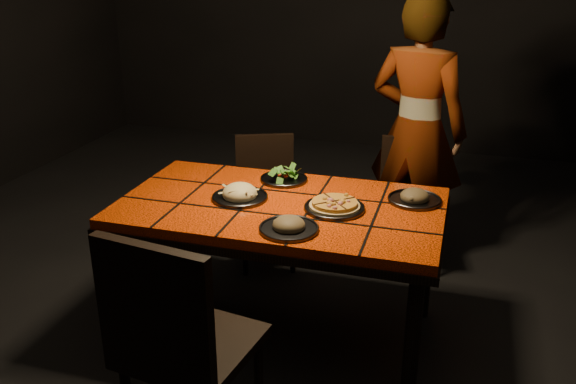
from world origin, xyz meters
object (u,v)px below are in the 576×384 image
(chair_far_right, at_px, (409,194))
(diner, at_px, (417,131))
(chair_far_left, at_px, (266,191))
(chair_near, at_px, (177,339))
(dining_table, at_px, (281,217))
(plate_pasta, at_px, (240,194))
(plate_pizza, at_px, (334,206))

(chair_far_right, relative_size, diner, 0.48)
(chair_far_left, xyz_separation_m, diner, (0.90, 0.32, 0.39))
(chair_near, height_order, diner, diner)
(chair_near, xyz_separation_m, diner, (0.66, 2.10, 0.28))
(dining_table, distance_m, chair_near, 0.99)
(chair_far_right, bearing_deg, diner, 75.48)
(diner, xyz_separation_m, plate_pasta, (-0.77, -1.12, -0.09))
(chair_far_right, relative_size, plate_pizza, 2.37)
(chair_far_left, bearing_deg, plate_pasta, -103.01)
(plate_pizza, bearing_deg, diner, 75.76)
(chair_near, height_order, plate_pasta, chair_near)
(dining_table, relative_size, chair_near, 1.58)
(dining_table, height_order, plate_pasta, plate_pasta)
(dining_table, height_order, chair_far_left, chair_far_left)
(chair_far_left, xyz_separation_m, plate_pasta, (0.13, -0.79, 0.30))
(plate_pasta, bearing_deg, plate_pizza, 0.27)
(chair_near, xyz_separation_m, chair_far_right, (0.65, 1.99, -0.11))
(chair_far_left, bearing_deg, chair_far_right, -8.82)
(dining_table, xyz_separation_m, plate_pasta, (-0.21, -0.01, 0.10))
(chair_near, relative_size, plate_pasta, 3.60)
(dining_table, height_order, diner, diner)
(chair_far_right, bearing_deg, chair_near, -116.97)
(plate_pizza, relative_size, plate_pasta, 1.23)
(chair_near, bearing_deg, diner, -98.89)
(plate_pizza, xyz_separation_m, plate_pasta, (-0.49, -0.00, 0.01))
(dining_table, relative_size, diner, 0.94)
(chair_far_right, bearing_deg, dining_table, -127.69)
(diner, relative_size, plate_pasta, 6.07)
(chair_near, bearing_deg, plate_pasta, -74.72)
(dining_table, bearing_deg, chair_far_right, 61.23)
(chair_near, xyz_separation_m, chair_far_left, (-0.25, 1.77, -0.11))
(chair_near, bearing_deg, chair_far_right, -99.52)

